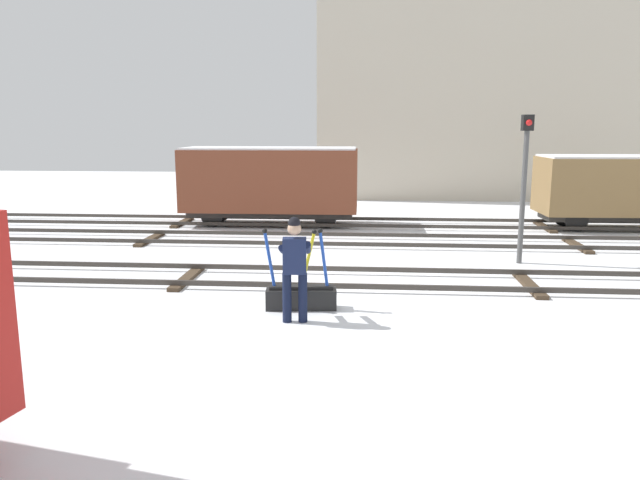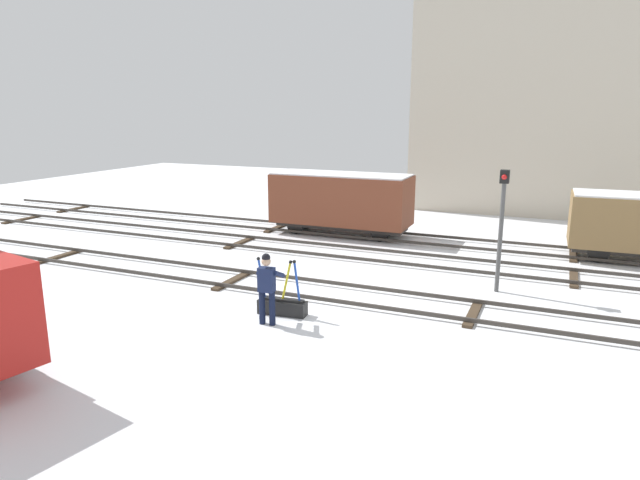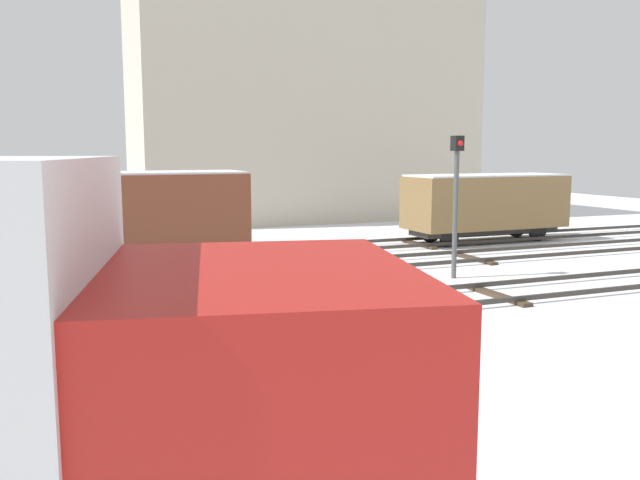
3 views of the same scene
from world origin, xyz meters
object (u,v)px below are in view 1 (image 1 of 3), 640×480
rail_worker (295,263)px  signal_post (525,172)px  freight_car_near_switch (270,181)px  freight_car_back_track (632,187)px  switch_lever_frame (301,295)px

rail_worker → signal_post: 6.82m
freight_car_near_switch → freight_car_back_track: (11.31, -0.00, -0.11)m
signal_post → freight_car_near_switch: signal_post is taller
switch_lever_frame → signal_post: bearing=35.0°
rail_worker → signal_post: size_ratio=0.51×
rail_worker → freight_car_back_track: freight_car_back_track is taller
switch_lever_frame → freight_car_back_track: bearing=39.2°
freight_car_near_switch → switch_lever_frame: bearing=-78.2°
switch_lever_frame → rail_worker: rail_worker is taller
switch_lever_frame → rail_worker: (-0.02, -0.72, 0.74)m
rail_worker → freight_car_near_switch: freight_car_near_switch is taller
signal_post → rail_worker: bearing=-135.2°
switch_lever_frame → signal_post: 6.50m
freight_car_back_track → switch_lever_frame: bearing=-137.0°
switch_lever_frame → freight_car_near_switch: size_ratio=0.26×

